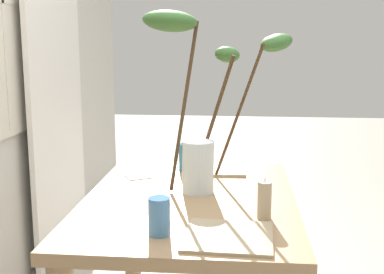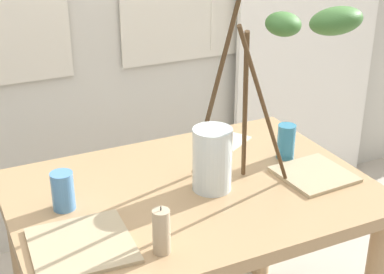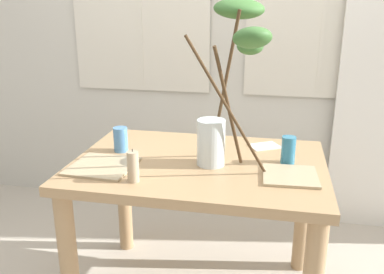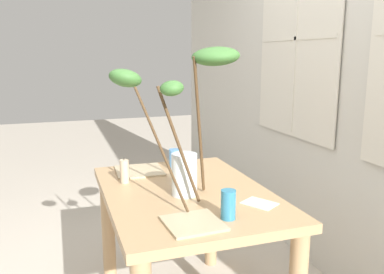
{
  "view_description": "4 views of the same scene",
  "coord_description": "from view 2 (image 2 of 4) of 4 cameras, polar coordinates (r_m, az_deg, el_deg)",
  "views": [
    {
      "loc": [
        -1.87,
        -0.18,
        1.32
      ],
      "look_at": [
        0.09,
        0.0,
        0.94
      ],
      "focal_mm": 47.84,
      "sensor_mm": 36.0,
      "label": 1
    },
    {
      "loc": [
        -0.68,
        -1.42,
        1.62
      ],
      "look_at": [
        -0.01,
        -0.03,
        0.92
      ],
      "focal_mm": 53.15,
      "sensor_mm": 36.0,
      "label": 2
    },
    {
      "loc": [
        0.32,
        -1.74,
        1.42
      ],
      "look_at": [
        -0.02,
        -0.07,
        0.86
      ],
      "focal_mm": 39.15,
      "sensor_mm": 36.0,
      "label": 3
    },
    {
      "loc": [
        1.83,
        -0.59,
        1.4
      ],
      "look_at": [
        0.01,
        0.03,
        1.0
      ],
      "focal_mm": 37.57,
      "sensor_mm": 36.0,
      "label": 4
    }
  ],
  "objects": [
    {
      "name": "drinking_glass_blue_right",
      "position": [
        2.01,
        9.42,
        -0.45
      ],
      "size": [
        0.06,
        0.06,
        0.12
      ],
      "primitive_type": "cylinder",
      "color": "teal",
      "rests_on": "dining_table"
    },
    {
      "name": "plate_square_right",
      "position": [
        1.93,
        12.16,
        -3.68
      ],
      "size": [
        0.23,
        0.23,
        0.01
      ],
      "primitive_type": "cube",
      "rotation": [
        0.0,
        0.0,
        0.05
      ],
      "color": "tan",
      "rests_on": "dining_table"
    },
    {
      "name": "vase_with_branches",
      "position": [
        1.69,
        4.26,
        7.41
      ],
      "size": [
        0.34,
        0.67,
        0.72
      ],
      "color": "silver",
      "rests_on": "dining_table"
    },
    {
      "name": "napkin_folded",
      "position": [
        2.14,
        3.82,
        -0.37
      ],
      "size": [
        0.18,
        0.17,
        0.0
      ],
      "primitive_type": "cube",
      "rotation": [
        0.0,
        0.0,
        0.54
      ],
      "color": "silver",
      "rests_on": "dining_table"
    },
    {
      "name": "plate_square_left",
      "position": [
        1.57,
        -11.03,
        -10.58
      ],
      "size": [
        0.28,
        0.28,
        0.01
      ],
      "primitive_type": "cube",
      "rotation": [
        0.0,
        0.0,
        -0.05
      ],
      "color": "tan",
      "rests_on": "dining_table"
    },
    {
      "name": "drinking_glass_blue_left",
      "position": [
        1.72,
        -12.83,
        -5.3
      ],
      "size": [
        0.07,
        0.07,
        0.12
      ],
      "primitive_type": "cylinder",
      "color": "#4C84BC",
      "rests_on": "dining_table"
    },
    {
      "name": "dining_table",
      "position": [
        1.88,
        -0.02,
        -8.73
      ],
      "size": [
        1.13,
        0.8,
        0.73
      ],
      "color": "tan",
      "rests_on": "ground"
    },
    {
      "name": "pillar_candle",
      "position": [
        1.49,
        -3.09,
        -9.45
      ],
      "size": [
        0.05,
        0.05,
        0.14
      ],
      "color": "tan",
      "rests_on": "dining_table"
    }
  ]
}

